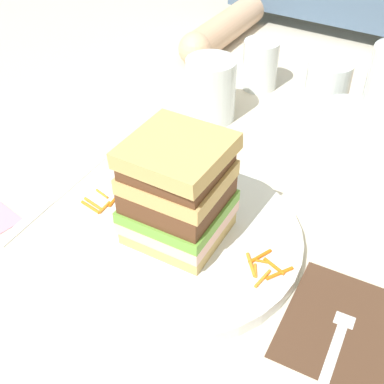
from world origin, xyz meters
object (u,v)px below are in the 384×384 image
Objects in this scene: napkin_dark at (342,326)px; empty_tumbler_0 at (326,93)px; juice_glass at (345,139)px; fork at (337,341)px; sandwich at (178,191)px; main_plate at (179,238)px; empty_tumbler_2 at (211,89)px; knife at (51,199)px; empty_tumbler_3 at (260,65)px.

empty_tumbler_0 is (-0.16, 0.36, 0.05)m from napkin_dark.
juice_glass is 0.90× the size of empty_tumbler_0.
sandwich is at bearing 169.72° from fork.
napkin_dark is (0.20, -0.02, -0.08)m from sandwich.
main_plate is 2.91× the size of empty_tumbler_0.
empty_tumbler_2 is (-0.16, -0.08, -0.00)m from empty_tumbler_0.
empty_tumbler_2 is at bearing 75.15° from knife.
empty_tumbler_0 is (-0.06, 0.09, 0.01)m from juice_glass.
empty_tumbler_2 is 1.18× the size of empty_tumbler_3.
empty_tumbler_2 is at bearing 112.18° from sandwich.
knife is 0.40m from juice_glass.
main_plate is at bearing 175.68° from napkin_dark.
main_plate is 2.10× the size of napkin_dark.
fork reaches higher than knife.
empty_tumbler_3 is at bearing 143.83° from juice_glass.
knife is (-0.18, -0.02, -0.08)m from sandwich.
empty_tumbler_0 reaches higher than napkin_dark.
knife is 2.05× the size of empty_tumbler_2.
empty_tumbler_0 reaches higher than empty_tumbler_2.
empty_tumbler_0 reaches higher than juice_glass.
juice_glass is 0.22m from empty_tumbler_2.
knife is at bearing -179.30° from napkin_dark.
sandwich is at bearing -98.00° from empty_tumbler_0.
sandwich reaches higher than empty_tumbler_3.
empty_tumbler_0 is at bearing 112.23° from fork.
empty_tumbler_0 reaches higher than main_plate.
empty_tumbler_0 is (-0.16, 0.38, 0.04)m from fork.
main_plate is at bearing -67.82° from empty_tumbler_2.
empty_tumbler_2 is at bearing 176.94° from juice_glass.
main_plate is 0.29m from empty_tumbler_2.
napkin_dark is 0.42m from empty_tumbler_2.
empty_tumbler_3 is at bearing 102.11° from sandwich.
sandwich is 0.29m from empty_tumbler_2.
juice_glass reaches higher than napkin_dark.
main_plate is at bearing 6.27° from knife.
knife is 0.43m from empty_tumbler_3.
juice_glass is at bearing -36.17° from empty_tumbler_3.
sandwich reaches higher than juice_glass.
main_plate is 0.35m from empty_tumbler_0.
sandwich is at bearing 175.79° from napkin_dark.
fork reaches higher than napkin_dark.
empty_tumbler_3 reaches higher than knife.
main_plate is 2.95× the size of empty_tumbler_2.
empty_tumbler_3 is at bearing 102.10° from main_plate.
napkin_dark is at bearing -41.89° from empty_tumbler_2.
empty_tumbler_0 reaches higher than empty_tumbler_3.
empty_tumbler_0 reaches higher than knife.
main_plate reaches higher than knife.
empty_tumbler_2 is at bearing -99.92° from empty_tumbler_3.
empty_tumbler_0 is (0.05, 0.35, 0.04)m from main_plate.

